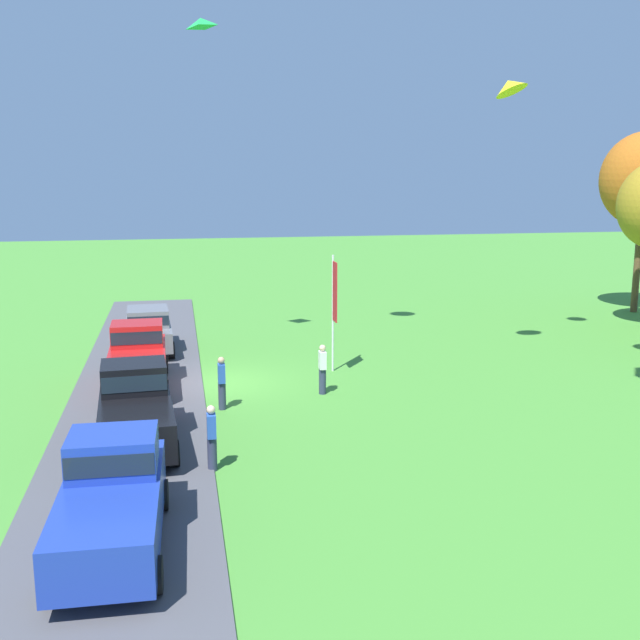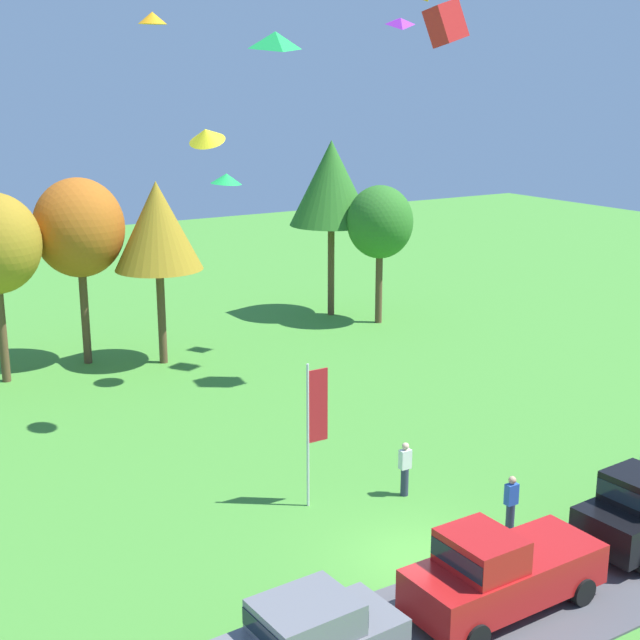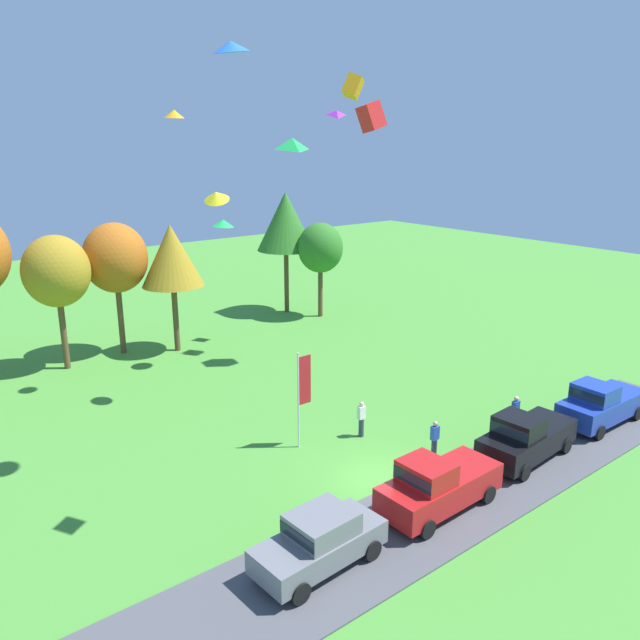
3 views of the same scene
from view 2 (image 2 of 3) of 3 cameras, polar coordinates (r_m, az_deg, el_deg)
The scene contains 17 objects.
ground_plane at distance 24.36m, azimuth 6.46°, elevation -15.03°, with size 120.00×120.00×0.00m, color #478E33.
pavement_strip at distance 22.52m, azimuth 11.16°, elevation -17.85°, with size 36.00×4.40×0.06m, color #4C4C51.
car_sedan_near_entrance at distance 19.43m, azimuth -1.11°, elevation -19.81°, with size 4.48×2.13×1.84m.
car_pickup_by_flagpole at distance 21.98m, azimuth 11.38°, elevation -15.46°, with size 5.03×2.11×2.14m.
person_watching_sky at distance 25.65m, azimuth 12.12°, elevation -11.45°, with size 0.36×0.24×1.71m.
person_beside_suv at distance 27.37m, azimuth 5.46°, elevation -9.44°, with size 0.36×0.24×1.71m.
tree_far_right at distance 40.06m, azimuth -15.17°, elevation 5.68°, with size 3.92×3.92×8.28m.
tree_lone_near at distance 39.35m, azimuth -10.36°, elevation 5.91°, with size 3.85×3.85×8.13m.
tree_center_back at distance 47.23m, azimuth 0.73°, elevation 8.73°, with size 4.43×4.43×9.34m.
tree_left_of_center at distance 45.89m, azimuth 3.86°, elevation 6.23°, with size 3.41×3.41×7.19m.
flag_banner at distance 25.98m, azimuth -0.35°, elevation -6.15°, with size 0.71×0.08×4.41m.
kite_delta_mid_center at distance 35.42m, azimuth -6.02°, elevation 8.99°, with size 1.23×1.23×0.40m, color green.
kite_diamond_low_drifter at distance 39.66m, azimuth 5.19°, elevation 18.50°, with size 0.95×0.85×0.27m, color purple.
kite_delta_high_right at distance 32.21m, azimuth -10.68°, elevation 18.47°, with size 0.98×0.98×0.40m, color orange.
kite_diamond_high_left at distance 18.62m, azimuth -2.87°, elevation 17.45°, with size 0.80×0.89×0.34m, color green.
kite_box_trailing_tail at distance 35.22m, azimuth 8.04°, elevation 18.28°, with size 1.01×1.01×1.42m, color red.
kite_delta_near_flag at distance 30.06m, azimuth -7.29°, elevation 11.66°, with size 1.21×1.21×0.43m, color yellow.
Camera 2 is at (-13.33, -16.43, 12.07)m, focal length 50.00 mm.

